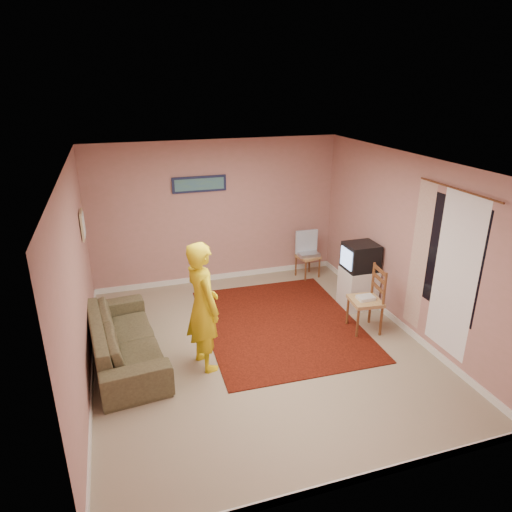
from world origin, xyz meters
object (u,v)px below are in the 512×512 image
object	(u,v)px
chair_a	(308,252)
chair_b	(366,293)
sofa	(125,339)
tv_cabinet	(358,288)
crt_tv	(360,257)
person	(203,306)

from	to	relation	value
chair_a	chair_b	xyz separation A→B (m)	(0.00, -2.10, 0.10)
chair_a	sofa	xyz separation A→B (m)	(-3.45, -1.82, -0.20)
tv_cabinet	crt_tv	size ratio (longest dim) A/B	1.28
crt_tv	person	size ratio (longest dim) A/B	0.30
crt_tv	chair_a	world-z (taller)	crt_tv
crt_tv	person	xyz separation A→B (m)	(-2.75, -0.90, -0.02)
crt_tv	chair_a	xyz separation A→B (m)	(-0.30, 1.37, -0.37)
chair_a	tv_cabinet	bearing A→B (deg)	-91.54
chair_b	chair_a	bearing A→B (deg)	-173.39
sofa	person	bearing A→B (deg)	-120.12
chair_b	person	xyz separation A→B (m)	(-2.46, -0.17, 0.25)
tv_cabinet	person	size ratio (longest dim) A/B	0.38
chair_a	sofa	distance (m)	3.90
crt_tv	sofa	world-z (taller)	crt_tv
chair_a	sofa	size ratio (longest dim) A/B	0.21
person	chair_a	bearing A→B (deg)	-62.17
sofa	person	size ratio (longest dim) A/B	1.23
chair_a	person	xyz separation A→B (m)	(-2.46, -2.27, 0.35)
chair_b	sofa	bearing A→B (deg)	-88.19
chair_b	person	distance (m)	2.48
chair_a	person	distance (m)	3.36
chair_b	person	bearing A→B (deg)	-79.58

